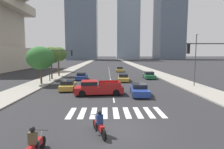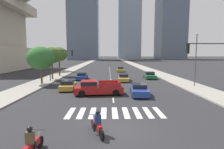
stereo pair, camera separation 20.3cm
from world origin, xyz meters
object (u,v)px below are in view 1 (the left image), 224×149
(sedan_gold_1, at_px, (120,70))
(street_tree_nearest, at_px, (40,58))
(pickup_truck, at_px, (96,88))
(sedan_gold_0, at_px, (123,78))
(sedan_gold_4, at_px, (68,85))
(street_tree_third, at_px, (58,54))
(motorcycle_trailing, at_px, (34,145))
(sedan_blue_2, at_px, (82,76))
(motorcycle_lead, at_px, (99,125))
(traffic_signal_near, at_px, (216,60))
(street_lamp_east, at_px, (196,56))
(sedan_blue_3, at_px, (139,90))
(sedan_green_5, at_px, (149,75))
(street_tree_second, at_px, (51,55))
(traffic_signal_far, at_px, (58,58))

(sedan_gold_1, bearing_deg, street_tree_nearest, -32.10)
(pickup_truck, height_order, sedan_gold_0, pickup_truck)
(sedan_gold_4, relative_size, street_tree_nearest, 0.77)
(street_tree_third, bearing_deg, motorcycle_trailing, -77.54)
(sedan_gold_1, xyz_separation_m, street_tree_nearest, (-13.79, -20.90, 3.56))
(sedan_blue_2, bearing_deg, motorcycle_lead, -169.95)
(motorcycle_trailing, distance_m, sedan_gold_4, 16.21)
(motorcycle_lead, height_order, traffic_signal_near, traffic_signal_near)
(motorcycle_lead, xyz_separation_m, sedan_gold_0, (3.42, 21.45, -0.02))
(motorcycle_lead, height_order, street_lamp_east, street_lamp_east)
(motorcycle_trailing, height_order, traffic_signal_near, traffic_signal_near)
(pickup_truck, xyz_separation_m, sedan_blue_3, (4.97, -0.34, -0.21))
(motorcycle_lead, xyz_separation_m, pickup_truck, (-0.74, 10.63, 0.23))
(motorcycle_trailing, relative_size, sedan_gold_0, 0.46)
(sedan_blue_3, xyz_separation_m, street_tree_third, (-13.94, 18.27, 4.11))
(motorcycle_trailing, bearing_deg, motorcycle_lead, -45.89)
(motorcycle_lead, distance_m, motorcycle_trailing, 3.70)
(motorcycle_trailing, xyz_separation_m, sedan_gold_4, (-1.83, 16.11, -0.01))
(sedan_blue_2, relative_size, traffic_signal_near, 0.71)
(sedan_green_5, xyz_separation_m, traffic_signal_near, (1.55, -18.77, 3.60))
(motorcycle_lead, xyz_separation_m, sedan_blue_2, (-4.20, 23.61, 0.00))
(street_tree_second, bearing_deg, sedan_gold_4, -62.75)
(motorcycle_lead, xyz_separation_m, traffic_signal_far, (-7.76, 20.95, 3.42))
(sedan_blue_2, bearing_deg, traffic_signal_far, 126.72)
(pickup_truck, relative_size, traffic_signal_far, 1.03)
(pickup_truck, bearing_deg, street_tree_third, -69.02)
(motorcycle_trailing, height_order, street_tree_third, street_tree_third)
(motorcycle_trailing, relative_size, sedan_gold_1, 0.49)
(sedan_blue_3, height_order, street_tree_nearest, street_tree_nearest)
(sedan_blue_2, height_order, sedan_green_5, sedan_green_5)
(sedan_blue_2, height_order, street_lamp_east, street_lamp_east)
(sedan_blue_3, relative_size, traffic_signal_near, 0.75)
(street_tree_nearest, bearing_deg, sedan_gold_0, 14.76)
(sedan_green_5, xyz_separation_m, street_tree_second, (-18.48, -1.17, 3.92))
(sedan_gold_1, bearing_deg, motorcycle_lead, -4.68)
(pickup_truck, distance_m, traffic_signal_near, 12.51)
(sedan_blue_3, bearing_deg, street_tree_second, -130.45)
(sedan_blue_2, bearing_deg, traffic_signal_near, -140.72)
(motorcycle_trailing, xyz_separation_m, street_tree_nearest, (-6.82, 20.30, 3.55))
(sedan_gold_4, bearing_deg, sedan_gold_0, -50.75)
(street_lamp_east, relative_size, street_tree_second, 1.26)
(motorcycle_lead, distance_m, traffic_signal_near, 12.42)
(traffic_signal_far, bearing_deg, street_lamp_east, -14.95)
(traffic_signal_far, bearing_deg, pickup_truck, -55.76)
(sedan_blue_2, bearing_deg, sedan_gold_1, -28.48)
(pickup_truck, xyz_separation_m, traffic_signal_near, (11.06, -4.75, 3.39))
(pickup_truck, distance_m, sedan_gold_1, 28.68)
(traffic_signal_near, height_order, street_tree_second, street_tree_second)
(sedan_gold_0, distance_m, sedan_blue_2, 7.92)
(sedan_gold_0, xyz_separation_m, sedan_gold_1, (0.66, 17.44, 0.01))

